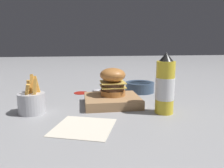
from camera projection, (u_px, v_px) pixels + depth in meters
ground_plane at (105, 104)px, 0.87m from camera, size 6.00×6.00×0.00m
serving_board at (112, 101)px, 0.87m from camera, size 0.21×0.19×0.03m
burger at (113, 81)px, 0.87m from camera, size 0.10×0.10×0.11m
ketchup_bottle at (165, 86)px, 0.75m from camera, size 0.07×0.07×0.21m
fries_basket at (32, 102)px, 0.76m from camera, size 0.09×0.09×0.14m
side_bowl at (140, 87)px, 1.09m from camera, size 0.14×0.14×0.05m
spoon at (100, 90)px, 1.11m from camera, size 0.14×0.06×0.01m
ketchup_puddle at (81, 93)px, 1.07m from camera, size 0.07×0.07×0.00m
parchment_square at (84, 127)px, 0.64m from camera, size 0.21×0.21×0.00m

